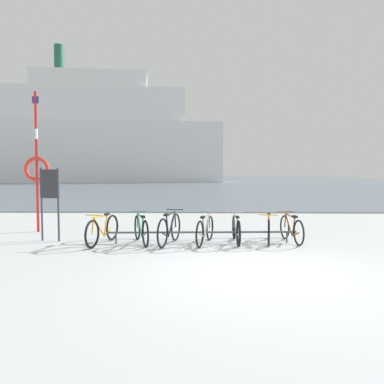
{
  "coord_description": "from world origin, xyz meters",
  "views": [
    {
      "loc": [
        -1.07,
        -6.66,
        1.84
      ],
      "look_at": [
        -1.36,
        6.83,
        1.09
      ],
      "focal_mm": 35.54,
      "sensor_mm": 36.0,
      "label": 1
    }
  ],
  "objects_px": {
    "bicycle_3": "(205,230)",
    "bicycle_0": "(103,230)",
    "rescue_post": "(37,166)",
    "bicycle_1": "(141,230)",
    "bicycle_5": "(269,229)",
    "ferry_ship": "(96,137)",
    "bicycle_2": "(169,229)",
    "info_sign": "(50,191)",
    "bicycle_4": "(236,229)",
    "bicycle_6": "(291,229)"
  },
  "relations": [
    {
      "from": "bicycle_2",
      "to": "rescue_post",
      "type": "distance_m",
      "value": 4.82
    },
    {
      "from": "bicycle_1",
      "to": "ferry_ship",
      "type": "xyz_separation_m",
      "value": [
        -15.48,
        52.57,
        7.0
      ]
    },
    {
      "from": "info_sign",
      "to": "bicycle_4",
      "type": "bearing_deg",
      "value": -1.76
    },
    {
      "from": "bicycle_3",
      "to": "rescue_post",
      "type": "xyz_separation_m",
      "value": [
        -5.03,
        1.81,
        1.64
      ]
    },
    {
      "from": "bicycle_4",
      "to": "info_sign",
      "type": "bearing_deg",
      "value": 178.24
    },
    {
      "from": "bicycle_0",
      "to": "ferry_ship",
      "type": "xyz_separation_m",
      "value": [
        -14.53,
        52.67,
        7.0
      ]
    },
    {
      "from": "bicycle_5",
      "to": "bicycle_4",
      "type": "bearing_deg",
      "value": -176.53
    },
    {
      "from": "bicycle_3",
      "to": "bicycle_6",
      "type": "distance_m",
      "value": 2.24
    },
    {
      "from": "bicycle_6",
      "to": "bicycle_5",
      "type": "bearing_deg",
      "value": -176.16
    },
    {
      "from": "bicycle_2",
      "to": "ferry_ship",
      "type": "relative_size",
      "value": 0.04
    },
    {
      "from": "info_sign",
      "to": "bicycle_5",
      "type": "bearing_deg",
      "value": -0.99
    },
    {
      "from": "bicycle_4",
      "to": "ferry_ship",
      "type": "relative_size",
      "value": 0.04
    },
    {
      "from": "bicycle_3",
      "to": "rescue_post",
      "type": "relative_size",
      "value": 0.39
    },
    {
      "from": "rescue_post",
      "to": "bicycle_6",
      "type": "bearing_deg",
      "value": -12.07
    },
    {
      "from": "bicycle_2",
      "to": "bicycle_3",
      "type": "height_order",
      "value": "bicycle_2"
    },
    {
      "from": "info_sign",
      "to": "rescue_post",
      "type": "height_order",
      "value": "rescue_post"
    },
    {
      "from": "bicycle_0",
      "to": "info_sign",
      "type": "height_order",
      "value": "info_sign"
    },
    {
      "from": "bicycle_3",
      "to": "ferry_ship",
      "type": "xyz_separation_m",
      "value": [
        -17.1,
        52.59,
        7.01
      ]
    },
    {
      "from": "rescue_post",
      "to": "ferry_ship",
      "type": "relative_size",
      "value": 0.1
    },
    {
      "from": "bicycle_2",
      "to": "info_sign",
      "type": "xyz_separation_m",
      "value": [
        -3.16,
        0.38,
        0.92
      ]
    },
    {
      "from": "bicycle_3",
      "to": "bicycle_6",
      "type": "bearing_deg",
      "value": 6.7
    },
    {
      "from": "bicycle_3",
      "to": "bicycle_0",
      "type": "bearing_deg",
      "value": -178.03
    },
    {
      "from": "bicycle_1",
      "to": "rescue_post",
      "type": "relative_size",
      "value": 0.39
    },
    {
      "from": "bicycle_4",
      "to": "info_sign",
      "type": "relative_size",
      "value": 0.89
    },
    {
      "from": "bicycle_1",
      "to": "bicycle_3",
      "type": "height_order",
      "value": "bicycle_1"
    },
    {
      "from": "rescue_post",
      "to": "bicycle_0",
      "type": "bearing_deg",
      "value": -37.77
    },
    {
      "from": "bicycle_1",
      "to": "bicycle_3",
      "type": "bearing_deg",
      "value": -0.41
    },
    {
      "from": "bicycle_4",
      "to": "bicycle_0",
      "type": "bearing_deg",
      "value": -175.6
    },
    {
      "from": "info_sign",
      "to": "bicycle_1",
      "type": "bearing_deg",
      "value": -7.23
    },
    {
      "from": "bicycle_4",
      "to": "bicycle_6",
      "type": "bearing_deg",
      "value": 3.62
    },
    {
      "from": "bicycle_6",
      "to": "bicycle_2",
      "type": "bearing_deg",
      "value": -174.06
    },
    {
      "from": "bicycle_1",
      "to": "bicycle_6",
      "type": "relative_size",
      "value": 1.02
    },
    {
      "from": "bicycle_0",
      "to": "bicycle_3",
      "type": "distance_m",
      "value": 2.57
    },
    {
      "from": "bicycle_4",
      "to": "bicycle_2",
      "type": "bearing_deg",
      "value": -172.12
    },
    {
      "from": "bicycle_4",
      "to": "bicycle_3",
      "type": "bearing_deg",
      "value": -167.9
    },
    {
      "from": "bicycle_0",
      "to": "bicycle_2",
      "type": "height_order",
      "value": "bicycle_2"
    },
    {
      "from": "bicycle_2",
      "to": "bicycle_5",
      "type": "relative_size",
      "value": 1.0
    },
    {
      "from": "bicycle_1",
      "to": "bicycle_2",
      "type": "xyz_separation_m",
      "value": [
        0.73,
        -0.07,
        0.03
      ]
    },
    {
      "from": "bicycle_0",
      "to": "rescue_post",
      "type": "distance_m",
      "value": 3.51
    },
    {
      "from": "bicycle_5",
      "to": "ferry_ship",
      "type": "height_order",
      "value": "ferry_ship"
    },
    {
      "from": "bicycle_6",
      "to": "rescue_post",
      "type": "bearing_deg",
      "value": 167.93
    },
    {
      "from": "bicycle_2",
      "to": "bicycle_4",
      "type": "bearing_deg",
      "value": 7.88
    },
    {
      "from": "bicycle_2",
      "to": "rescue_post",
      "type": "height_order",
      "value": "rescue_post"
    },
    {
      "from": "bicycle_2",
      "to": "bicycle_5",
      "type": "xyz_separation_m",
      "value": [
        2.53,
        0.28,
        -0.03
      ]
    },
    {
      "from": "bicycle_5",
      "to": "ferry_ship",
      "type": "xyz_separation_m",
      "value": [
        -18.74,
        52.36,
        7.01
      ]
    },
    {
      "from": "bicycle_0",
      "to": "ferry_ship",
      "type": "height_order",
      "value": "ferry_ship"
    },
    {
      "from": "bicycle_1",
      "to": "info_sign",
      "type": "xyz_separation_m",
      "value": [
        -2.44,
        0.31,
        0.95
      ]
    },
    {
      "from": "bicycle_0",
      "to": "bicycle_4",
      "type": "bearing_deg",
      "value": 4.4
    },
    {
      "from": "bicycle_6",
      "to": "ferry_ship",
      "type": "xyz_separation_m",
      "value": [
        -19.33,
        52.32,
        7.01
      ]
    },
    {
      "from": "bicycle_1",
      "to": "bicycle_2",
      "type": "bearing_deg",
      "value": -5.86
    }
  ]
}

